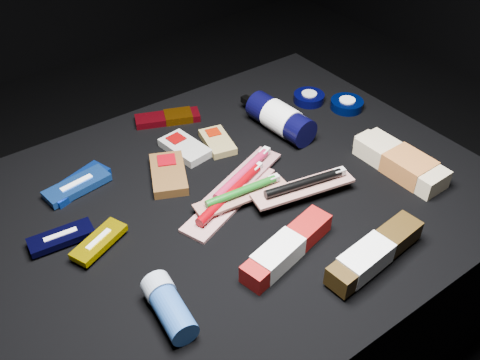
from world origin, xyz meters
TOP-DOWN VIEW (x-y plane):
  - ground at (0.00, 0.00)m, footprint 3.00×3.00m
  - cloth_table at (0.00, 0.00)m, footprint 0.98×0.78m
  - luna_bar_0 at (-0.24, 0.20)m, footprint 0.14×0.09m
  - luna_bar_1 at (-0.25, 0.19)m, footprint 0.13×0.07m
  - luna_bar_2 at (-0.33, 0.08)m, footprint 0.12×0.05m
  - luna_bar_3 at (-0.28, 0.03)m, footprint 0.11×0.08m
  - clif_bar_0 at (-0.08, 0.13)m, footprint 0.11×0.14m
  - clif_bar_1 at (-0.01, 0.18)m, footprint 0.08×0.12m
  - clif_bar_2 at (0.06, 0.16)m, footprint 0.08×0.11m
  - power_bar at (0.03, 0.30)m, footprint 0.15×0.10m
  - lotion_bottle at (0.21, 0.12)m, footprint 0.08×0.21m
  - cream_tin_upper at (0.34, 0.17)m, footprint 0.08×0.08m
  - cream_tin_lower at (0.40, 0.10)m, footprint 0.08×0.08m
  - bodywash_bottle at (0.31, -0.14)m, footprint 0.07×0.21m
  - deodorant_stick at (-0.25, -0.17)m, footprint 0.06×0.12m
  - toothbrush_pack_0 at (-0.02, -0.01)m, footprint 0.25×0.14m
  - toothbrush_pack_1 at (0.03, 0.02)m, footprint 0.22×0.12m
  - toothbrush_pack_2 at (-0.01, -0.03)m, footprint 0.19×0.06m
  - toothbrush_pack_3 at (0.10, -0.09)m, footprint 0.21×0.09m
  - toothpaste_carton_red at (-0.03, -0.18)m, footprint 0.21×0.09m
  - toothpaste_carton_green at (0.07, -0.28)m, footprint 0.21×0.06m

SIDE VIEW (x-z plane):
  - ground at x=0.00m, z-range 0.00..0.00m
  - cloth_table at x=0.00m, z-range 0.00..0.40m
  - luna_bar_0 at x=-0.24m, z-range 0.40..0.42m
  - clif_bar_2 at x=0.06m, z-range 0.40..0.42m
  - power_bar at x=0.03m, z-range 0.40..0.42m
  - clif_bar_1 at x=-0.01m, z-range 0.40..0.42m
  - toothbrush_pack_0 at x=-0.02m, z-range 0.40..0.42m
  - clif_bar_0 at x=-0.08m, z-range 0.40..0.42m
  - luna_bar_1 at x=-0.25m, z-range 0.40..0.42m
  - cream_tin_upper at x=0.34m, z-range 0.40..0.42m
  - cream_tin_lower at x=0.40m, z-range 0.40..0.42m
  - luna_bar_2 at x=-0.33m, z-range 0.40..0.42m
  - luna_bar_3 at x=-0.28m, z-range 0.41..0.42m
  - toothbrush_pack_1 at x=0.03m, z-range 0.40..0.43m
  - toothpaste_carton_red at x=-0.03m, z-range 0.40..0.44m
  - bodywash_bottle at x=0.31m, z-range 0.40..0.44m
  - toothbrush_pack_2 at x=-0.01m, z-range 0.41..0.43m
  - deodorant_stick at x=-0.25m, z-range 0.40..0.45m
  - toothpaste_carton_green at x=0.07m, z-range 0.40..0.45m
  - toothbrush_pack_3 at x=0.10m, z-range 0.42..0.44m
  - lotion_bottle at x=0.21m, z-range 0.40..0.47m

